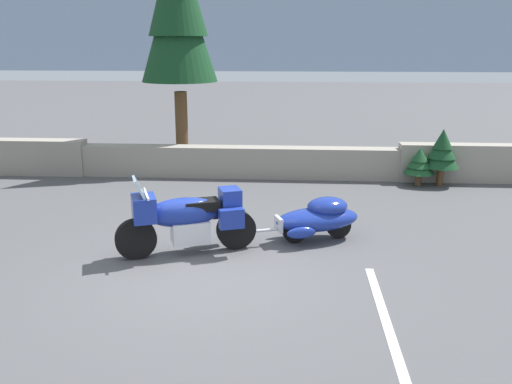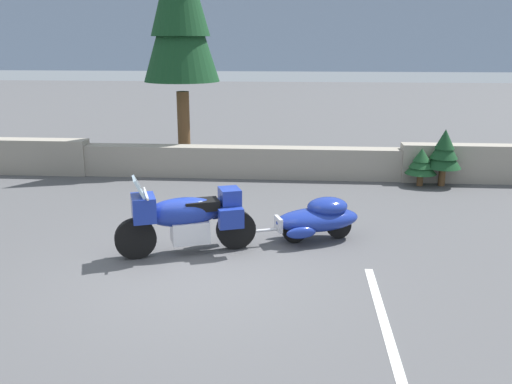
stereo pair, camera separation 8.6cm
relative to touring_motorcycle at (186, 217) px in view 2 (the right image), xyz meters
The scene contains 8 objects.
ground_plane 1.04m from the touring_motorcycle, 66.38° to the right, with size 80.00×80.00×0.00m, color #4C4C4F.
stone_guard_wall 5.32m from the touring_motorcycle, 88.24° to the left, with size 24.00×0.57×0.93m.
distant_ridgeline 95.61m from the touring_motorcycle, 89.80° to the left, with size 240.00×80.00×16.00m, color #8C9EB7.
touring_motorcycle is the anchor object (origin of this frame).
car_shaped_trailer 2.31m from the touring_motorcycle, 20.13° to the left, with size 2.19×1.18×0.76m.
pine_sapling_near 6.74m from the touring_motorcycle, 45.51° to the left, with size 0.75×0.75×0.91m.
pine_sapling_farther 7.14m from the touring_motorcycle, 42.76° to the left, with size 0.84×0.84×1.37m.
parking_stripe_marker 3.73m from the touring_motorcycle, 37.87° to the right, with size 0.12×3.60×0.01m, color silver.
Camera 2 is at (1.48, -7.77, 3.39)m, focal length 39.31 mm.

